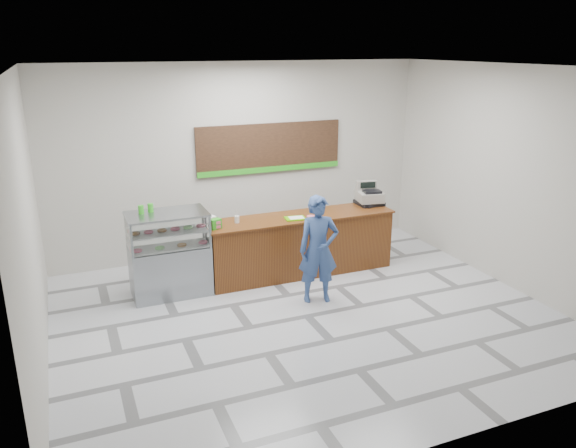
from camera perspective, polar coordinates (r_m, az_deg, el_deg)
name	(u,v)px	position (r m, az deg, el deg)	size (l,w,h in m)	color
floor	(308,316)	(8.28, 2.00, -9.34)	(7.00, 7.00, 0.00)	silver
back_wall	(241,160)	(10.37, -4.77, 6.48)	(7.00, 7.00, 0.00)	beige
ceiling	(311,67)	(7.37, 2.30, 15.64)	(7.00, 7.00, 0.00)	silver
sales_counter	(300,244)	(9.58, 1.22, -2.09)	(3.26, 0.76, 1.03)	brown
display_case	(169,253)	(8.92, -11.98, -2.94)	(1.22, 0.72, 1.33)	gray
menu_board	(270,149)	(10.48, -1.84, 7.66)	(2.80, 0.06, 0.90)	black
cash_register	(369,196)	(10.16, 8.24, 2.83)	(0.51, 0.52, 0.41)	black
card_terminal	(368,206)	(10.00, 8.09, 1.79)	(0.08, 0.15, 0.04)	black
serving_tray	(295,218)	(9.25, 0.75, 0.59)	(0.37, 0.29, 0.02)	#58C100
napkin_box	(210,220)	(9.08, -7.88, 0.43)	(0.14, 0.14, 0.12)	white
straw_cup	(237,219)	(9.07, -5.21, 0.48)	(0.08, 0.08, 0.12)	silver
promo_box	(215,224)	(8.81, -7.41, 0.02)	(0.18, 0.12, 0.16)	green
donut_decal	(311,216)	(9.40, 2.37, 0.81)	(0.15, 0.15, 0.00)	#EE6485
green_cup_left	(141,210)	(8.75, -14.70, 1.42)	(0.08, 0.08, 0.13)	green
green_cup_right	(151,208)	(8.81, -13.79, 1.61)	(0.09, 0.09, 0.13)	green
customer	(318,249)	(8.46, 3.11, -2.60)	(0.61, 0.40, 1.66)	#324C84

